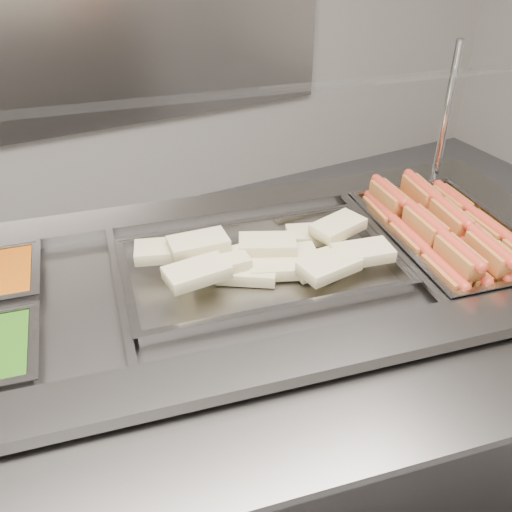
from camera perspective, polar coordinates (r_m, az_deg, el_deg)
name	(u,v)px	position (r m, az deg, el deg)	size (l,w,h in m)	color
back_panel	(70,21)	(3.36, -18.11, 21.48)	(3.00, 0.04, 1.20)	gray
steam_counter	(240,390)	(1.84, -1.60, -13.26)	(2.09, 1.20, 0.94)	slate
tray_rail	(310,432)	(1.19, 5.40, -17.14)	(1.90, 0.70, 0.05)	slate
sneeze_guard	(212,101)	(1.56, -4.45, 15.20)	(1.75, 0.60, 0.46)	silver
pan_hotdogs	(447,242)	(1.81, 18.52, 1.29)	(0.45, 0.63, 0.10)	gray
pan_wraps	(260,271)	(1.56, 0.37, -1.51)	(0.77, 0.54, 0.07)	gray
hotdogs_in_buns	(445,230)	(1.78, 18.41, 2.52)	(0.40, 0.58, 0.12)	#9F5421
tortilla_wraps	(271,256)	(1.55, 1.48, -0.04)	(0.67, 0.38, 0.10)	beige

